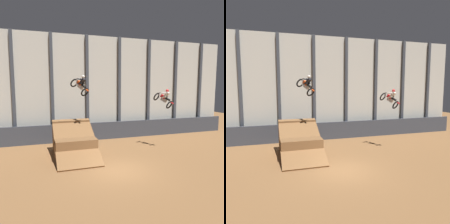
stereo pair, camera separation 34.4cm
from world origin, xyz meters
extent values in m
plane|color=brown|center=(0.00, 0.00, 0.00)|extent=(60.00, 60.00, 0.00)
cube|color=beige|center=(0.00, 9.32, 5.11)|extent=(32.00, 0.12, 10.23)
cube|color=#3D424C|center=(-6.76, 9.12, 5.11)|extent=(0.28, 0.28, 10.23)
cube|color=#3D424C|center=(-3.38, 9.12, 5.11)|extent=(0.28, 0.28, 10.23)
cube|color=#3D424C|center=(0.00, 9.12, 5.11)|extent=(0.28, 0.28, 10.23)
cube|color=#3D424C|center=(3.38, 9.12, 5.11)|extent=(0.28, 0.28, 10.23)
cube|color=#3D424C|center=(6.76, 9.12, 5.11)|extent=(0.28, 0.28, 10.23)
cube|color=#3D424C|center=(10.13, 9.12, 5.11)|extent=(0.28, 0.28, 10.23)
cube|color=#3D424C|center=(13.51, 9.12, 5.11)|extent=(0.28, 0.28, 10.23)
cube|color=#383D47|center=(0.00, 8.22, 0.86)|extent=(31.36, 0.20, 1.72)
cube|color=brown|center=(-2.14, 4.10, 0.74)|extent=(2.96, 3.40, 1.48)
cube|color=brown|center=(-2.14, 5.55, 1.23)|extent=(3.02, 0.50, 2.47)
cube|color=brown|center=(-2.14, 3.37, 1.23)|extent=(3.02, 4.94, 2.65)
torus|color=black|center=(-1.85, 5.35, 5.52)|extent=(0.86, 0.78, 0.69)
torus|color=black|center=(-1.20, 4.32, 4.82)|extent=(0.86, 0.78, 0.69)
cube|color=#B7B7BC|center=(-1.47, 4.75, 5.25)|extent=(0.47, 0.60, 0.50)
cube|color=#E54C19|center=(-1.50, 4.79, 5.50)|extent=(0.44, 0.53, 0.43)
cube|color=black|center=(-1.31, 4.49, 5.32)|extent=(0.43, 0.55, 0.38)
cube|color=#E54C19|center=(-1.09, 4.14, 4.99)|extent=(0.30, 0.36, 0.23)
cylinder|color=#B7B7BC|center=(-1.70, 5.11, 5.64)|extent=(0.12, 0.14, 0.55)
cylinder|color=black|center=(-1.62, 4.98, 5.82)|extent=(0.66, 0.06, 0.04)
cube|color=black|center=(-1.32, 4.51, 5.66)|extent=(0.50, 0.57, 0.47)
sphere|color=silver|center=(-1.29, 4.45, 5.99)|extent=(0.41, 0.44, 0.36)
cylinder|color=black|center=(-1.52, 4.60, 5.47)|extent=(0.32, 0.42, 0.15)
cylinder|color=black|center=(-1.32, 4.73, 5.47)|extent=(0.32, 0.42, 0.15)
cylinder|color=black|center=(-1.57, 4.60, 5.80)|extent=(0.35, 0.49, 0.17)
cylinder|color=black|center=(-1.29, 4.77, 5.80)|extent=(0.35, 0.49, 0.17)
torus|color=black|center=(5.05, 4.33, 4.37)|extent=(0.84, 0.71, 0.70)
torus|color=black|center=(5.62, 3.22, 3.74)|extent=(0.84, 0.71, 0.70)
cube|color=#B7B7BC|center=(5.38, 3.69, 4.14)|extent=(0.43, 0.61, 0.48)
cube|color=red|center=(5.35, 3.74, 4.40)|extent=(0.41, 0.54, 0.41)
cube|color=black|center=(5.51, 3.42, 4.23)|extent=(0.39, 0.57, 0.36)
cube|color=red|center=(5.71, 3.04, 3.93)|extent=(0.28, 0.37, 0.22)
cylinder|color=#B7B7BC|center=(5.17, 4.09, 4.50)|extent=(0.10, 0.12, 0.55)
cylinder|color=black|center=(5.23, 3.97, 4.70)|extent=(0.66, 0.04, 0.04)
cube|color=silver|center=(5.49, 3.46, 4.57)|extent=(0.47, 0.55, 0.48)
sphere|color=red|center=(5.52, 3.42, 4.90)|extent=(0.39, 0.43, 0.35)
cylinder|color=silver|center=(5.31, 3.56, 4.37)|extent=(0.29, 0.43, 0.17)
cylinder|color=silver|center=(5.52, 3.67, 4.37)|extent=(0.29, 0.43, 0.17)
cylinder|color=silver|center=(5.25, 3.58, 4.70)|extent=(0.31, 0.50, 0.14)
cylinder|color=silver|center=(5.54, 3.72, 4.70)|extent=(0.31, 0.50, 0.14)
camera|label=1|loc=(-4.49, -12.32, 5.25)|focal=35.00mm
camera|label=2|loc=(-4.16, -12.43, 5.25)|focal=35.00mm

